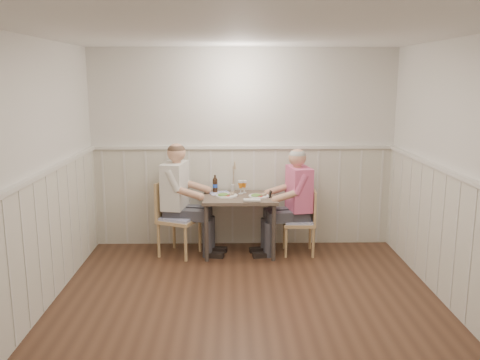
{
  "coord_description": "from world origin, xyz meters",
  "views": [
    {
      "loc": [
        -0.16,
        -4.4,
        2.23
      ],
      "look_at": [
        -0.05,
        1.64,
        1.0
      ],
      "focal_mm": 38.0,
      "sensor_mm": 36.0,
      "label": 1
    }
  ],
  "objects_px": {
    "dining_table": "(240,204)",
    "man_in_pink": "(295,209)",
    "beer_bottle": "(215,185)",
    "grass_vase": "(232,177)",
    "diner_cream": "(179,207)",
    "chair_left": "(175,215)",
    "chair_right": "(303,219)"
  },
  "relations": [
    {
      "from": "beer_bottle",
      "to": "grass_vase",
      "type": "xyz_separation_m",
      "value": [
        0.23,
        0.08,
        0.08
      ]
    },
    {
      "from": "diner_cream",
      "to": "chair_right",
      "type": "bearing_deg",
      "value": -1.83
    },
    {
      "from": "chair_left",
      "to": "man_in_pink",
      "type": "bearing_deg",
      "value": 0.72
    },
    {
      "from": "chair_right",
      "to": "diner_cream",
      "type": "bearing_deg",
      "value": 178.17
    },
    {
      "from": "chair_left",
      "to": "man_in_pink",
      "type": "height_order",
      "value": "man_in_pink"
    },
    {
      "from": "dining_table",
      "to": "diner_cream",
      "type": "relative_size",
      "value": 0.64
    },
    {
      "from": "chair_left",
      "to": "diner_cream",
      "type": "height_order",
      "value": "diner_cream"
    },
    {
      "from": "chair_left",
      "to": "grass_vase",
      "type": "xyz_separation_m",
      "value": [
        0.73,
        0.33,
        0.42
      ]
    },
    {
      "from": "man_in_pink",
      "to": "grass_vase",
      "type": "height_order",
      "value": "man_in_pink"
    },
    {
      "from": "grass_vase",
      "to": "diner_cream",
      "type": "bearing_deg",
      "value": -157.5
    },
    {
      "from": "chair_left",
      "to": "diner_cream",
      "type": "bearing_deg",
      "value": 43.45
    },
    {
      "from": "dining_table",
      "to": "man_in_pink",
      "type": "relative_size",
      "value": 0.67
    },
    {
      "from": "dining_table",
      "to": "man_in_pink",
      "type": "xyz_separation_m",
      "value": [
        0.71,
        -0.01,
        -0.07
      ]
    },
    {
      "from": "dining_table",
      "to": "grass_vase",
      "type": "distance_m",
      "value": 0.43
    },
    {
      "from": "chair_left",
      "to": "man_in_pink",
      "type": "distance_m",
      "value": 1.53
    },
    {
      "from": "grass_vase",
      "to": "chair_right",
      "type": "bearing_deg",
      "value": -20.53
    },
    {
      "from": "man_in_pink",
      "to": "diner_cream",
      "type": "xyz_separation_m",
      "value": [
        -1.48,
        0.02,
        0.03
      ]
    },
    {
      "from": "dining_table",
      "to": "beer_bottle",
      "type": "bearing_deg",
      "value": 144.59
    },
    {
      "from": "dining_table",
      "to": "man_in_pink",
      "type": "height_order",
      "value": "man_in_pink"
    },
    {
      "from": "grass_vase",
      "to": "chair_left",
      "type": "bearing_deg",
      "value": -155.9
    },
    {
      "from": "dining_table",
      "to": "man_in_pink",
      "type": "distance_m",
      "value": 0.71
    },
    {
      "from": "dining_table",
      "to": "beer_bottle",
      "type": "xyz_separation_m",
      "value": [
        -0.32,
        0.23,
        0.2
      ]
    },
    {
      "from": "chair_right",
      "to": "grass_vase",
      "type": "relative_size",
      "value": 2.02
    },
    {
      "from": "dining_table",
      "to": "chair_left",
      "type": "xyz_separation_m",
      "value": [
        -0.82,
        -0.03,
        -0.14
      ]
    },
    {
      "from": "dining_table",
      "to": "chair_left",
      "type": "distance_m",
      "value": 0.83
    },
    {
      "from": "diner_cream",
      "to": "beer_bottle",
      "type": "xyz_separation_m",
      "value": [
        0.46,
        0.21,
        0.25
      ]
    },
    {
      "from": "beer_bottle",
      "to": "chair_left",
      "type": "bearing_deg",
      "value": -153.58
    },
    {
      "from": "chair_right",
      "to": "chair_left",
      "type": "bearing_deg",
      "value": 179.74
    },
    {
      "from": "diner_cream",
      "to": "grass_vase",
      "type": "relative_size",
      "value": 3.46
    },
    {
      "from": "dining_table",
      "to": "chair_right",
      "type": "relative_size",
      "value": 1.09
    },
    {
      "from": "man_in_pink",
      "to": "grass_vase",
      "type": "distance_m",
      "value": 0.93
    },
    {
      "from": "chair_left",
      "to": "diner_cream",
      "type": "distance_m",
      "value": 0.11
    }
  ]
}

